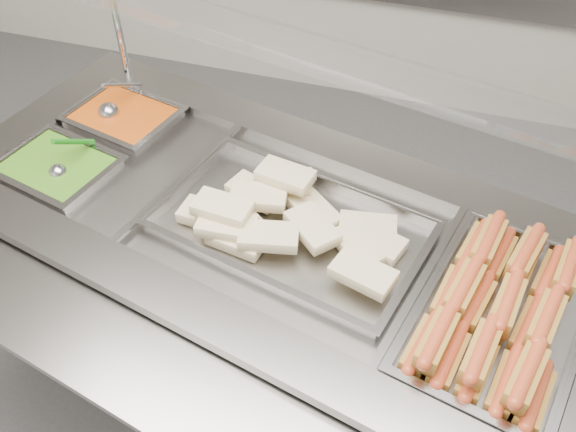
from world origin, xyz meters
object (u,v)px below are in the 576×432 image
(pan_hotdogs, at_px, (498,323))
(pan_wraps, at_px, (291,231))
(steam_counter, at_px, (274,317))
(sneeze_guard, at_px, (316,57))
(serving_spoon, at_px, (61,167))
(ladle, at_px, (110,111))

(pan_hotdogs, height_order, pan_wraps, same)
(steam_counter, height_order, sneeze_guard, sneeze_guard)
(steam_counter, distance_m, sneeze_guard, 0.85)
(pan_hotdogs, height_order, serving_spoon, serving_spoon)
(steam_counter, xyz_separation_m, serving_spoon, (-0.63, -0.00, 0.46))
(steam_counter, bearing_deg, pan_hotdogs, -13.65)
(pan_hotdogs, distance_m, ladle, 1.32)
(serving_spoon, bearing_deg, sneeze_guard, 17.27)
(sneeze_guard, relative_size, pan_wraps, 2.21)
(steam_counter, distance_m, pan_hotdogs, 0.75)
(pan_hotdogs, bearing_deg, pan_wraps, 166.35)
(sneeze_guard, relative_size, ladle, 8.62)
(pan_hotdogs, relative_size, pan_wraps, 0.81)
(sneeze_guard, distance_m, pan_hotdogs, 0.78)
(pan_wraps, height_order, ladle, ladle)
(ladle, bearing_deg, steam_counter, -24.45)
(steam_counter, relative_size, pan_wraps, 2.68)
(ladle, distance_m, serving_spoon, 0.29)
(steam_counter, bearing_deg, serving_spoon, -179.96)
(pan_wraps, relative_size, serving_spoon, 4.28)
(sneeze_guard, relative_size, pan_hotdogs, 2.72)
(sneeze_guard, height_order, pan_hotdogs, sneeze_guard)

